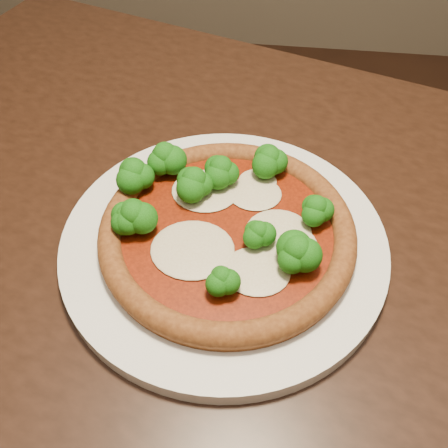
# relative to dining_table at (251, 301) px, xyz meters

# --- Properties ---
(dining_table) EXTENTS (1.47, 1.19, 0.75)m
(dining_table) POSITION_rel_dining_table_xyz_m (0.00, 0.00, 0.00)
(dining_table) COLOR black
(dining_table) RESTS_ON floor
(plate) EXTENTS (0.36, 0.36, 0.02)m
(plate) POSITION_rel_dining_table_xyz_m (-0.03, 0.01, 0.10)
(plate) COLOR silver
(plate) RESTS_ON dining_table
(pizza) EXTENTS (0.28, 0.28, 0.06)m
(pizza) POSITION_rel_dining_table_xyz_m (-0.04, 0.01, 0.13)
(pizza) COLOR brown
(pizza) RESTS_ON plate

